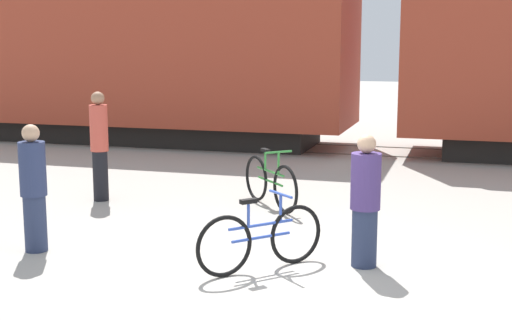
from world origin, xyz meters
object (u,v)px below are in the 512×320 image
(person_in_red, at_px, (99,145))
(person_in_purple, at_px, (365,202))
(freight_train, at_px, (379,30))
(person_in_navy, at_px, (34,188))
(bicycle_green, at_px, (270,182))
(bicycle_blue, at_px, (261,238))

(person_in_red, bearing_deg, person_in_purple, 46.08)
(freight_train, distance_m, person_in_navy, 10.33)
(bicycle_green, relative_size, person_in_purple, 0.85)
(bicycle_blue, relative_size, person_in_red, 0.71)
(person_in_purple, relative_size, person_in_red, 0.86)
(freight_train, height_order, bicycle_green, freight_train)
(person_in_purple, bearing_deg, person_in_red, 163.63)
(person_in_navy, bearing_deg, freight_train, 116.71)
(freight_train, height_order, person_in_purple, freight_train)
(bicycle_blue, height_order, person_in_purple, person_in_purple)
(freight_train, relative_size, bicycle_blue, 19.62)
(bicycle_blue, xyz_separation_m, person_in_navy, (-2.97, -0.09, 0.44))
(freight_train, bearing_deg, person_in_red, -118.87)
(person_in_purple, height_order, person_in_red, person_in_red)
(bicycle_blue, xyz_separation_m, person_in_red, (-3.62, 2.77, 0.56))
(person_in_red, bearing_deg, freight_train, 132.88)
(bicycle_green, bearing_deg, person_in_purple, -54.40)
(person_in_navy, relative_size, person_in_purple, 1.03)
(person_in_purple, bearing_deg, freight_train, 105.69)
(bicycle_green, distance_m, person_in_red, 2.93)
(bicycle_blue, bearing_deg, freight_train, 89.28)
(bicycle_blue, distance_m, person_in_purple, 1.30)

